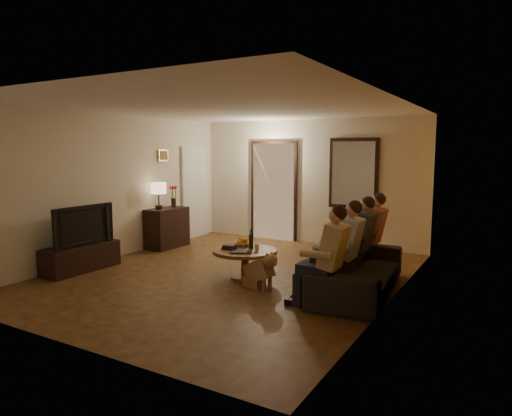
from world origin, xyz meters
The scene contains 33 objects.
floor centered at (0.00, 0.00, 0.00)m, with size 5.00×6.00×0.01m, color #3D2010.
ceiling centered at (0.00, 0.00, 2.60)m, with size 5.00×6.00×0.01m, color white.
back_wall centered at (0.00, 3.00, 1.30)m, with size 5.00×0.02×2.60m, color beige.
front_wall centered at (0.00, -3.00, 1.30)m, with size 5.00×0.02×2.60m, color beige.
left_wall centered at (-2.50, 0.00, 1.30)m, with size 0.02×6.00×2.60m, color beige.
right_wall centered at (2.50, 0.00, 1.30)m, with size 0.02×6.00×2.60m, color beige.
orange_accent centered at (2.49, 0.00, 1.30)m, with size 0.01×6.00×2.60m, color orange.
kitchen_doorway centered at (-0.80, 2.98, 1.05)m, with size 1.00×0.06×2.10m, color #FFE0A5.
door_trim centered at (-0.80, 2.97, 1.05)m, with size 1.12×0.04×2.22m, color black.
fridge_glimpse centered at (-0.55, 2.98, 0.90)m, with size 0.45×0.03×1.70m, color silver.
mirror_frame centered at (1.00, 2.96, 1.50)m, with size 1.00×0.05×1.40m, color black.
mirror_glass centered at (1.00, 2.93, 1.50)m, with size 0.86×0.02×1.26m, color white.
white_door centered at (-2.46, 2.30, 1.02)m, with size 0.06×0.85×2.04m, color white.
framed_art centered at (-2.47, 1.30, 1.85)m, with size 0.03×0.28×0.24m, color #B28C33.
art_canvas centered at (-2.46, 1.30, 1.85)m, with size 0.01×0.22×0.18m, color brown.
dresser centered at (-2.25, 1.11, 0.40)m, with size 0.45×0.90×0.80m, color black.
table_lamp centered at (-2.25, 0.89, 1.07)m, with size 0.30×0.30×0.54m, color beige, non-canonical shape.
flower_vase centered at (-2.25, 1.33, 1.02)m, with size 0.14×0.14×0.44m, color red, non-canonical shape.
tv_stand centered at (-2.25, -0.99, 0.21)m, with size 0.45×1.28×0.43m, color black.
tv centered at (-2.25, -0.99, 0.75)m, with size 0.15×1.13×0.65m, color black.
sofa centered at (2.01, 0.18, 0.33)m, with size 0.89×2.28×0.67m, color black.
person_a centered at (1.91, -0.72, 0.60)m, with size 0.60×0.40×1.20m, color tan, non-canonical shape.
person_b centered at (1.91, -0.12, 0.60)m, with size 0.60×0.40×1.20m, color tan, non-canonical shape.
person_c centered at (1.91, 0.48, 0.60)m, with size 0.60×0.40×1.20m, color tan, non-canonical shape.
person_d centered at (1.91, 1.08, 0.60)m, with size 0.60×0.40×1.20m, color tan, non-canonical shape.
dog centered at (0.74, -0.38, 0.28)m, with size 0.56×0.24×0.56m, color #9F7A49, non-canonical shape.
coffee_table centered at (0.31, -0.05, 0.23)m, with size 0.98×0.98×0.45m, color brown.
bowl centered at (0.13, 0.17, 0.48)m, with size 0.26×0.26×0.06m, color white.
oranges centered at (0.13, 0.17, 0.55)m, with size 0.20×0.20×0.08m, color orange, non-canonical shape.
wine_bottle centered at (0.36, 0.05, 0.60)m, with size 0.07×0.07×0.31m, color black, non-canonical shape.
wine_glass centered at (0.49, 0.00, 0.50)m, with size 0.06×0.06×0.10m, color silver.
book_stack centered at (0.09, -0.15, 0.48)m, with size 0.20×0.15×0.07m, color black, non-canonical shape.
laptop centered at (0.41, -0.33, 0.46)m, with size 0.33×0.21×0.03m, color black.
Camera 1 is at (3.86, -5.85, 1.94)m, focal length 32.00 mm.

